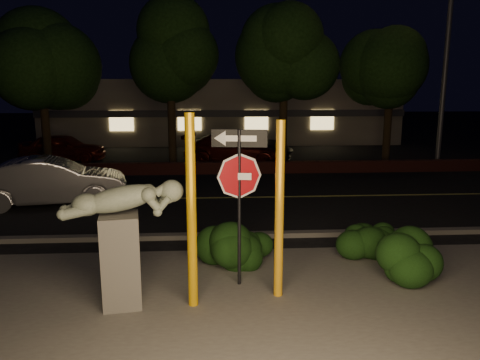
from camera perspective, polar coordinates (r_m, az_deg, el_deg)
The scene contains 24 objects.
ground at distance 18.49m, azimuth -1.17°, elevation 0.02°, with size 90.00×90.00×0.00m, color black.
patio at distance 8.05m, azimuth 2.36°, elevation -15.84°, with size 14.00×6.00×0.02m, color #4C4944.
road at distance 15.57m, azimuth -0.69°, elevation -2.18°, with size 80.00×8.00×0.01m, color black.
lane_marking at distance 15.56m, azimuth -0.69°, elevation -2.14°, with size 80.00×0.12×0.01m, color #B8B349.
curb at distance 11.62m, azimuth 0.35°, elevation -6.74°, with size 80.00×0.25×0.12m, color #4C4944.
brick_wall at distance 19.72m, azimuth -1.34°, elevation 1.49°, with size 40.00×0.35×0.50m, color #461A16.
parking_lot at distance 25.38m, azimuth -1.86°, elevation 3.21°, with size 40.00×12.00×0.01m, color black.
building at distance 33.14m, azimuth -2.32°, elevation 8.64°, with size 22.00×10.20×4.00m.
tree_far_a at distance 22.36m, azimuth -23.31°, elevation 14.87°, with size 4.60×4.60×7.43m.
tree_far_b at distance 21.49m, azimuth -8.64°, elevation 17.73°, with size 5.20×5.20×8.41m.
tree_far_c at distance 21.24m, azimuth 5.47°, elevation 16.82°, with size 4.80×4.80×7.84m.
tree_far_d at distance 23.00m, azimuth 18.11°, elevation 15.30°, with size 4.40×4.40×7.42m.
yellow_pole_left at distance 7.73m, azimuth -5.94°, elevation -4.03°, with size 0.16×0.16×3.28m, color #E1A10B.
yellow_pole_right at distance 8.10m, azimuth 4.81°, elevation -3.81°, with size 0.16×0.16×3.14m, color #F4A818.
signpost at distance 8.40m, azimuth -0.09°, elevation 0.42°, with size 0.99×0.18×2.93m.
sculpture at distance 8.03m, azimuth -14.21°, elevation -6.04°, with size 2.03×0.81×2.16m.
hedge_center at distance 9.74m, azimuth -1.53°, elevation -7.45°, with size 2.07×0.97×1.08m, color black.
hedge_right at distance 10.61m, azimuth 14.78°, elevation -6.24°, with size 1.63×0.87×1.07m, color black.
hedge_far_right at distance 9.56m, azimuth 19.25°, elevation -8.57°, with size 1.51×0.94×1.05m, color black.
streetlight at distance 23.08m, azimuth 23.61°, elevation 17.71°, with size 1.65×0.49×10.99m.
silver_sedan at distance 15.67m, azimuth -21.98°, elevation -0.17°, with size 1.58×4.52×1.49m, color #A6A6AA.
parked_car_red at distance 24.37m, azimuth -20.74°, elevation 3.70°, with size 1.60×3.98×1.36m, color maroon.
parked_car_darkred at distance 22.29m, azimuth -0.66°, elevation 3.84°, with size 1.96×4.82×1.40m, color #3E0B07.
parked_car_dark at distance 23.00m, azimuth 0.08°, elevation 4.12°, with size 2.37×5.15×1.43m, color black.
Camera 1 is at (-0.77, -8.10, 3.72)m, focal length 35.00 mm.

